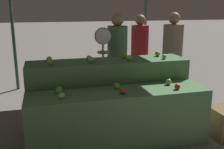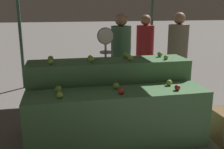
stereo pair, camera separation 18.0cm
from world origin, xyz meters
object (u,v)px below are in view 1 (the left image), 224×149
object	(u,v)px
person_vendor_at_scale	(117,54)
person_customer_right	(172,50)
person_customer_left	(140,48)
produce_scale	(103,52)

from	to	relation	value
person_vendor_at_scale	person_customer_right	distance (m)	1.20
person_customer_left	produce_scale	bearing A→B (deg)	17.98
person_vendor_at_scale	person_customer_left	bearing A→B (deg)	-151.14
person_customer_left	person_customer_right	bearing A→B (deg)	105.41
person_vendor_at_scale	person_customer_left	world-z (taller)	person_vendor_at_scale
person_customer_right	person_customer_left	bearing A→B (deg)	-56.34
produce_scale	person_vendor_at_scale	distance (m)	0.50
person_vendor_at_scale	person_customer_right	world-z (taller)	person_customer_right
produce_scale	person_customer_right	size ratio (longest dim) A/B	0.87
person_customer_left	person_customer_right	xyz separation A→B (m)	(0.49, -0.54, 0.03)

